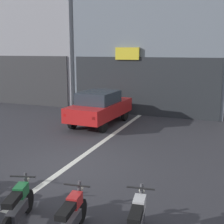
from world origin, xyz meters
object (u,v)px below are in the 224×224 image
at_px(car_red_crossing_near, 100,107).
at_px(motorcycle_white_row_rightmost, 138,220).
at_px(motorcycle_green_row_centre, 18,206).
at_px(motorcycle_red_row_right_mid, 71,217).

bearing_deg(car_red_crossing_near, motorcycle_white_row_rightmost, -62.07).
height_order(motorcycle_green_row_centre, motorcycle_red_row_right_mid, same).
distance_m(motorcycle_green_row_centre, motorcycle_red_row_right_mid, 1.22).
bearing_deg(motorcycle_white_row_rightmost, motorcycle_red_row_right_mid, -164.40).
distance_m(car_red_crossing_near, motorcycle_red_row_right_mid, 9.09).
bearing_deg(motorcycle_red_row_right_mid, motorcycle_green_row_centre, -178.69).
relative_size(motorcycle_green_row_centre, motorcycle_red_row_right_mid, 0.97).
xyz_separation_m(motorcycle_red_row_right_mid, motorcycle_white_row_rightmost, (1.22, 0.34, 0.00)).
relative_size(motorcycle_red_row_right_mid, motorcycle_white_row_rightmost, 1.00).
relative_size(motorcycle_green_row_centre, motorcycle_white_row_rightmost, 0.97).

